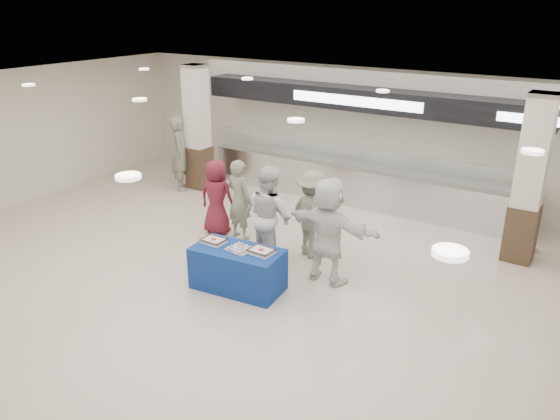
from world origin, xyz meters
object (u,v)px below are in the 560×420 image
Objects in this scene: display_table at (238,269)px; soldier_b at (312,214)px; civilian_maroon at (217,197)px; chef_tall at (270,216)px; chef_short at (267,217)px; civilian_white at (328,231)px; soldier_a at (239,200)px; sheet_cake_left at (214,240)px; sheet_cake_right at (261,251)px; cupcake_tray at (239,249)px; soldier_bg at (180,153)px.

soldier_b is at bearing 71.08° from display_table.
chef_tall is (1.73, -0.57, 0.15)m from civilian_maroon.
civilian_maroon is 0.97× the size of chef_short.
civilian_white is (0.75, -0.74, 0.10)m from soldier_b.
soldier_a is 1.31m from chef_tall.
chef_tall reaches higher than civilian_maroon.
soldier_b reaches higher than civilian_maroon.
sheet_cake_right is at bearing 6.06° from sheet_cake_left.
sheet_cake_right reaches higher than cupcake_tray.
cupcake_tray is 1.57m from civilian_white.
soldier_bg is at bearing 138.60° from sheet_cake_left.
display_table is 3.92× the size of sheet_cake_left.
cupcake_tray is 0.27× the size of soldier_b.
display_table is at bearing 101.29° from soldier_b.
cupcake_tray is (0.56, -0.01, -0.01)m from sheet_cake_left.
display_table is at bearing -168.40° from sheet_cake_right.
soldier_b is (0.41, 1.83, 0.49)m from display_table.
cupcake_tray is 2.22m from soldier_a.
display_table is 0.80× the size of civilian_white.
civilian_maroon is 2.25m from soldier_b.
chef_tall reaches higher than soldier_b.
civilian_white reaches higher than chef_short.
chef_tall is 0.98× the size of soldier_bg.
cupcake_tray is 1.89m from soldier_b.
chef_short is at bearing 95.92° from display_table.
display_table is 0.81× the size of chef_tall.
civilian_maroon is at bearing 3.59° from chef_tall.
sheet_cake_right is at bearing 125.82° from chef_short.
civilian_white is at bearing 158.65° from civilian_maroon.
sheet_cake_left is 0.23× the size of soldier_b.
chef_tall is at bearing 116.99° from sheet_cake_right.
civilian_white reaches higher than sheet_cake_right.
civilian_white is 1.00× the size of soldier_bg.
civilian_maroon is (-1.34, 1.74, 0.01)m from sheet_cake_left.
soldier_a is at bearing 173.45° from civilian_maroon.
display_table is at bearing 127.42° from civilian_maroon.
display_table is at bearing 47.92° from civilian_white.
soldier_a reaches higher than civilian_maroon.
display_table is at bearing 159.86° from cupcake_tray.
chef_short is at bearing 156.12° from civilian_maroon.
soldier_bg is (-4.86, 1.65, 0.10)m from soldier_b.
chef_short is (0.98, -0.43, -0.02)m from soldier_a.
sheet_cake_left is 0.23× the size of soldier_a.
display_table is 0.93× the size of chef_short.
sheet_cake_left is at bearing -168.06° from soldier_bg.
display_table is 0.65m from sheet_cake_left.
chef_short reaches higher than sheet_cake_left.
sheet_cake_left is at bearing 178.72° from cupcake_tray.
chef_tall is (-0.11, 1.16, 0.58)m from display_table.
chef_tall is at bearing 1.70° from civilian_white.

